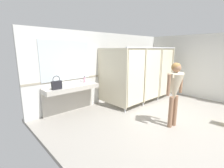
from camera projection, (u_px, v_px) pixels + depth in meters
name	position (u px, v px, depth m)	size (l,w,h in m)	color
ground_plane	(182.00, 125.00, 4.49)	(6.45, 6.62, 0.10)	gray
wall_back	(109.00, 67.00, 6.43)	(6.45, 0.12, 2.62)	silver
wall_side_right	(221.00, 68.00, 6.16)	(0.12, 6.62, 2.62)	silver
wall_back_tile_band	(110.00, 74.00, 6.44)	(6.45, 0.01, 0.06)	#9E937F
vanity_counter	(71.00, 93.00, 5.16)	(1.75, 0.52, 1.01)	#B2ADA3
mirror_panel	(66.00, 60.00, 5.08)	(1.65, 0.02, 1.25)	silver
bathroom_stalls	(142.00, 73.00, 6.29)	(2.93, 1.46, 2.09)	beige
person_standing	(175.00, 87.00, 4.10)	(0.59, 0.46, 1.70)	#8C664C
handbag	(57.00, 85.00, 4.58)	(0.28, 0.10, 0.39)	black
soap_dispenser	(85.00, 80.00, 5.53)	(0.07, 0.07, 0.22)	#D899B2
paper_cup	(81.00, 84.00, 5.12)	(0.07, 0.07, 0.08)	white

